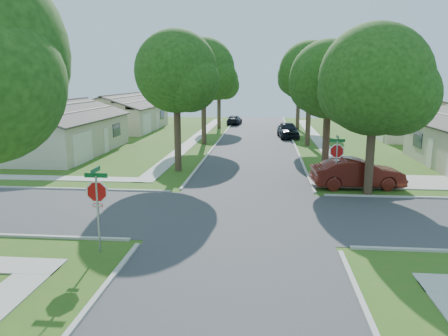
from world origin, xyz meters
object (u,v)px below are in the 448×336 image
Objects in this scene: tree_e_mid at (311,75)px; car_curb_west at (234,120)px; tree_w_far at (219,82)px; house_nw_far at (123,117)px; tree_e_far at (299,78)px; tree_w_mid at (204,72)px; stop_sign_sw at (97,195)px; tree_ne_corner at (376,85)px; tree_w_near at (177,75)px; stop_sign_ne at (337,153)px; car_driveway at (357,173)px; tree_e_near at (330,83)px; car_curb_east at (288,130)px; house_nw_near at (55,134)px; house_ne_far at (410,122)px.

car_curb_west is at bearing 113.77° from tree_e_mid.
tree_w_far reaches higher than house_nw_far.
tree_w_mid is (-9.39, -13.00, 0.51)m from tree_e_far.
stop_sign_sw is at bearing -110.20° from tree_e_mid.
tree_e_mid is at bearing 117.91° from car_curb_west.
tree_w_mid reaches higher than tree_e_far.
tree_w_near is at bearing 156.44° from tree_ne_corner.
stop_sign_ne is at bearing 163.45° from tree_ne_corner.
stop_sign_sw reaches higher than car_driveway.
tree_e_far reaches higher than tree_e_near.
car_curb_east is (-2.80, 20.75, -0.02)m from car_driveway.
tree_e_mid is 1.15× the size of tree_w_far.
tree_w_far is 0.59× the size of house_nw_near.
tree_e_far reaches higher than tree_w_far.
car_driveway reaches higher than car_curb_east.
tree_ne_corner is (1.60, -16.80, -0.66)m from tree_e_mid.
tree_w_mid is 1.10× the size of tree_ne_corner.
car_curb_east is (7.84, 17.24, -5.32)m from tree_w_near.
tree_e_far is at bearing 155.97° from house_ne_far.
house_ne_far is 13.10m from car_curb_east.
tree_ne_corner reaches higher than car_curb_east.
tree_ne_corner is at bearing -86.91° from tree_e_far.
tree_w_near is at bearing -135.91° from house_ne_far.
tree_e_mid is (0.01, 12.00, 0.61)m from tree_e_near.
tree_w_mid is at bearing 119.80° from stop_sign_ne.
stop_sign_ne is 21.64m from car_curb_east.
car_driveway is (-0.36, 1.29, -4.78)m from tree_ne_corner.
stop_sign_ne is 16.84m from tree_e_mid.
stop_sign_ne is 26.80m from house_ne_far.
stop_sign_ne is 0.64× the size of car_curb_east.
house_ne_far is (11.24, 19.99, -4.13)m from tree_e_near.
car_curb_west is (12.79, 7.08, -0.92)m from house_nw_far.
tree_e_far is (0.00, 25.00, 0.34)m from tree_e_near.
car_curb_east is at bearing -167.88° from house_ne_far.
tree_ne_corner is 0.64× the size of house_nw_near.
stop_sign_sw is at bearing 127.65° from car_driveway.
tree_e_mid is at bearing -89.98° from tree_e_far.
tree_w_mid is 19.06m from car_curb_west.
house_nw_near is at bearing 163.89° from tree_e_near.
tree_w_mid reaches higher than stop_sign_ne.
tree_w_mid is 13.04m from tree_w_far.
stop_sign_ne is 0.22× the size of house_ne_far.
tree_e_far is at bearing 93.09° from tree_ne_corner.
tree_w_far is 0.93× the size of tree_ne_corner.
house_ne_far is 21.70m from car_curb_west.
car_curb_west is (-7.90, 34.37, -1.43)m from stop_sign_ne.
car_curb_east is at bearing -16.67° from house_nw_far.
tree_e_near is 1.03× the size of tree_w_far.
house_nw_near is at bearing -155.06° from car_curb_east.
stop_sign_ne is at bearing -60.20° from tree_w_mid.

